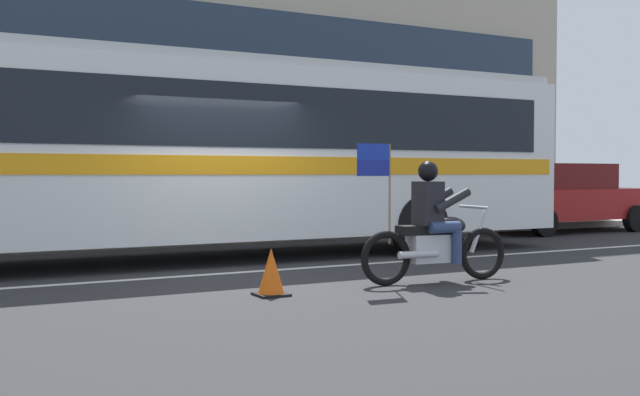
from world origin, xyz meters
TOP-DOWN VIEW (x-y plane):
  - ground_plane at (0.00, 0.00)m, footprint 60.00×60.00m
  - sidewalk_curb at (0.00, 5.10)m, footprint 28.00×3.80m
  - lane_center_stripe at (0.00, -0.60)m, footprint 26.60×0.14m
  - transit_bus at (-0.07, 1.19)m, footprint 13.42×2.69m
  - motorcycle_with_rider at (1.92, -2.67)m, footprint 2.19×0.64m
  - parked_sedan_curbside at (9.68, 2.58)m, footprint 4.84×1.96m
  - fire_hydrant at (2.21, 4.17)m, footprint 0.22×0.30m
  - traffic_cone at (-0.35, -2.62)m, footprint 0.36×0.36m

SIDE VIEW (x-z plane):
  - ground_plane at x=0.00m, z-range 0.00..0.00m
  - lane_center_stripe at x=0.00m, z-range 0.00..0.01m
  - sidewalk_curb at x=0.00m, z-range 0.00..0.15m
  - traffic_cone at x=-0.35m, z-range -0.02..0.53m
  - fire_hydrant at x=2.21m, z-range 0.14..0.89m
  - motorcycle_with_rider at x=1.92m, z-range -0.22..1.55m
  - parked_sedan_curbside at x=9.68m, z-range 0.03..1.67m
  - transit_bus at x=-0.07m, z-range 0.27..3.49m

